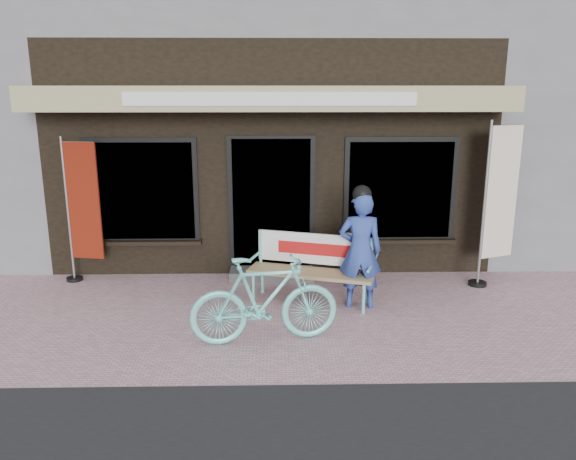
{
  "coord_description": "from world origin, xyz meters",
  "views": [
    {
      "loc": [
        0.07,
        -6.57,
        2.92
      ],
      "look_at": [
        0.23,
        0.7,
        1.05
      ],
      "focal_mm": 35.0,
      "sensor_mm": 36.0,
      "label": 1
    }
  ],
  "objects_px": {
    "bicycle": "(265,300)",
    "person": "(360,248)",
    "nobori_cream": "(498,202)",
    "menu_stand": "(353,256)",
    "bench": "(312,263)",
    "nobori_red": "(81,209)"
  },
  "relations": [
    {
      "from": "bicycle",
      "to": "nobori_cream",
      "type": "distance_m",
      "value": 3.99
    },
    {
      "from": "menu_stand",
      "to": "bench",
      "type": "bearing_deg",
      "value": -113.9
    },
    {
      "from": "person",
      "to": "bicycle",
      "type": "relative_size",
      "value": 0.96
    },
    {
      "from": "nobori_cream",
      "to": "bicycle",
      "type": "bearing_deg",
      "value": -171.35
    },
    {
      "from": "bench",
      "to": "menu_stand",
      "type": "bearing_deg",
      "value": 61.74
    },
    {
      "from": "nobori_red",
      "to": "menu_stand",
      "type": "xyz_separation_m",
      "value": [
        4.07,
        -0.22,
        -0.69
      ]
    },
    {
      "from": "nobori_red",
      "to": "nobori_cream",
      "type": "height_order",
      "value": "nobori_cream"
    },
    {
      "from": "bicycle",
      "to": "bench",
      "type": "bearing_deg",
      "value": -35.41
    },
    {
      "from": "person",
      "to": "menu_stand",
      "type": "xyz_separation_m",
      "value": [
        0.04,
        0.88,
        -0.37
      ]
    },
    {
      "from": "bicycle",
      "to": "nobori_red",
      "type": "bearing_deg",
      "value": 42.49
    },
    {
      "from": "person",
      "to": "nobori_cream",
      "type": "xyz_separation_m",
      "value": [
        2.15,
        0.88,
        0.45
      ]
    },
    {
      "from": "bicycle",
      "to": "person",
      "type": "bearing_deg",
      "value": -59.12
    },
    {
      "from": "bicycle",
      "to": "menu_stand",
      "type": "distance_m",
      "value": 2.34
    },
    {
      "from": "person",
      "to": "bicycle",
      "type": "bearing_deg",
      "value": -135.48
    },
    {
      "from": "person",
      "to": "bicycle",
      "type": "distance_m",
      "value": 1.68
    },
    {
      "from": "bench",
      "to": "menu_stand",
      "type": "height_order",
      "value": "bench"
    },
    {
      "from": "bench",
      "to": "person",
      "type": "bearing_deg",
      "value": -3.21
    },
    {
      "from": "nobori_cream",
      "to": "menu_stand",
      "type": "relative_size",
      "value": 2.79
    },
    {
      "from": "bench",
      "to": "bicycle",
      "type": "distance_m",
      "value": 1.45
    },
    {
      "from": "bench",
      "to": "person",
      "type": "xyz_separation_m",
      "value": [
        0.62,
        -0.24,
        0.27
      ]
    },
    {
      "from": "bicycle",
      "to": "menu_stand",
      "type": "bearing_deg",
      "value": -43.11
    },
    {
      "from": "bench",
      "to": "nobori_cream",
      "type": "distance_m",
      "value": 2.94
    }
  ]
}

